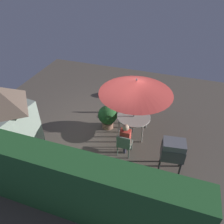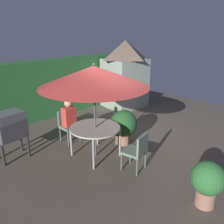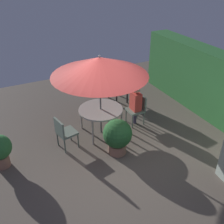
{
  "view_description": "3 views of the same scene",
  "coord_description": "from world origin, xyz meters",
  "px_view_note": "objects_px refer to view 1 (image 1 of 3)",
  "views": [
    {
      "loc": [
        -2.25,
        6.18,
        5.64
      ],
      "look_at": [
        -0.22,
        0.1,
        0.89
      ],
      "focal_mm": 34.49,
      "sensor_mm": 36.0,
      "label": 1
    },
    {
      "loc": [
        -4.47,
        -4.15,
        3.04
      ],
      "look_at": [
        -0.11,
        0.29,
        0.87
      ],
      "focal_mm": 37.88,
      "sensor_mm": 36.0,
      "label": 2
    },
    {
      "loc": [
        4.88,
        -2.64,
        4.5
      ],
      "look_at": [
        -0.54,
        0.07,
        0.91
      ],
      "focal_mm": 42.77,
      "sensor_mm": 36.0,
      "label": 3
    }
  ],
  "objects_px": {
    "bbq_grill": "(173,150)",
    "person_in_red": "(125,136)",
    "patio_umbrella": "(136,87)",
    "chair_far_side": "(135,104)",
    "garden_shed": "(6,123)",
    "chair_near_shed": "(124,144)",
    "potted_plant_by_shed": "(108,116)",
    "potted_plant_by_grill": "(142,86)",
    "patio_table": "(134,118)"
  },
  "relations": [
    {
      "from": "garden_shed",
      "to": "chair_near_shed",
      "type": "bearing_deg",
      "value": -162.71
    },
    {
      "from": "chair_near_shed",
      "to": "potted_plant_by_shed",
      "type": "xyz_separation_m",
      "value": [
        1.02,
        -1.22,
        0.02
      ]
    },
    {
      "from": "chair_far_side",
      "to": "person_in_red",
      "type": "bearing_deg",
      "value": 95.45
    },
    {
      "from": "patio_table",
      "to": "bbq_grill",
      "type": "relative_size",
      "value": 1.03
    },
    {
      "from": "bbq_grill",
      "to": "chair_far_side",
      "type": "distance_m",
      "value": 3.09
    },
    {
      "from": "patio_table",
      "to": "chair_near_shed",
      "type": "distance_m",
      "value": 1.23
    },
    {
      "from": "person_in_red",
      "to": "garden_shed",
      "type": "bearing_deg",
      "value": 18.53
    },
    {
      "from": "chair_near_shed",
      "to": "potted_plant_by_shed",
      "type": "height_order",
      "value": "potted_plant_by_shed"
    },
    {
      "from": "patio_table",
      "to": "potted_plant_by_grill",
      "type": "bearing_deg",
      "value": -84.92
    },
    {
      "from": "patio_table",
      "to": "potted_plant_by_shed",
      "type": "bearing_deg",
      "value": -0.25
    },
    {
      "from": "garden_shed",
      "to": "potted_plant_by_grill",
      "type": "xyz_separation_m",
      "value": [
        -3.34,
        -5.1,
        -0.85
      ]
    },
    {
      "from": "patio_umbrella",
      "to": "chair_near_shed",
      "type": "height_order",
      "value": "patio_umbrella"
    },
    {
      "from": "potted_plant_by_shed",
      "to": "potted_plant_by_grill",
      "type": "relative_size",
      "value": 1.1
    },
    {
      "from": "garden_shed",
      "to": "patio_table",
      "type": "distance_m",
      "value": 4.33
    },
    {
      "from": "patio_umbrella",
      "to": "chair_near_shed",
      "type": "xyz_separation_m",
      "value": [
        0.01,
        1.22,
        -1.52
      ]
    },
    {
      "from": "chair_near_shed",
      "to": "potted_plant_by_shed",
      "type": "distance_m",
      "value": 1.59
    },
    {
      "from": "patio_umbrella",
      "to": "patio_table",
      "type": "bearing_deg",
      "value": 27.98
    },
    {
      "from": "patio_umbrella",
      "to": "potted_plant_by_grill",
      "type": "bearing_deg",
      "value": -84.92
    },
    {
      "from": "garden_shed",
      "to": "patio_umbrella",
      "type": "bearing_deg",
      "value": -146.98
    },
    {
      "from": "potted_plant_by_grill",
      "to": "person_in_red",
      "type": "height_order",
      "value": "person_in_red"
    },
    {
      "from": "patio_umbrella",
      "to": "person_in_red",
      "type": "xyz_separation_m",
      "value": [
        0.01,
        1.13,
        -1.25
      ]
    },
    {
      "from": "patio_table",
      "to": "bbq_grill",
      "type": "height_order",
      "value": "bbq_grill"
    },
    {
      "from": "potted_plant_by_grill",
      "to": "person_in_red",
      "type": "relative_size",
      "value": 0.7
    },
    {
      "from": "bbq_grill",
      "to": "chair_far_side",
      "type": "relative_size",
      "value": 1.33
    },
    {
      "from": "chair_far_side",
      "to": "person_in_red",
      "type": "height_order",
      "value": "person_in_red"
    },
    {
      "from": "garden_shed",
      "to": "chair_near_shed",
      "type": "height_order",
      "value": "garden_shed"
    },
    {
      "from": "chair_near_shed",
      "to": "potted_plant_by_shed",
      "type": "bearing_deg",
      "value": -50.18
    },
    {
      "from": "garden_shed",
      "to": "person_in_red",
      "type": "bearing_deg",
      "value": -161.47
    },
    {
      "from": "garden_shed",
      "to": "patio_table",
      "type": "height_order",
      "value": "garden_shed"
    },
    {
      "from": "garden_shed",
      "to": "person_in_red",
      "type": "distance_m",
      "value": 3.82
    },
    {
      "from": "potted_plant_by_shed",
      "to": "chair_near_shed",
      "type": "bearing_deg",
      "value": 129.82
    },
    {
      "from": "person_in_red",
      "to": "bbq_grill",
      "type": "bearing_deg",
      "value": 171.9
    },
    {
      "from": "patio_umbrella",
      "to": "garden_shed",
      "type": "bearing_deg",
      "value": 33.02
    },
    {
      "from": "person_in_red",
      "to": "potted_plant_by_grill",
      "type": "bearing_deg",
      "value": -86.56
    },
    {
      "from": "garden_shed",
      "to": "chair_far_side",
      "type": "bearing_deg",
      "value": -133.89
    },
    {
      "from": "chair_near_shed",
      "to": "potted_plant_by_grill",
      "type": "height_order",
      "value": "chair_near_shed"
    },
    {
      "from": "bbq_grill",
      "to": "potted_plant_by_shed",
      "type": "bearing_deg",
      "value": -27.81
    },
    {
      "from": "patio_umbrella",
      "to": "potted_plant_by_shed",
      "type": "distance_m",
      "value": 1.82
    },
    {
      "from": "patio_umbrella",
      "to": "potted_plant_by_shed",
      "type": "bearing_deg",
      "value": -0.25
    },
    {
      "from": "patio_umbrella",
      "to": "potted_plant_by_grill",
      "type": "distance_m",
      "value": 3.17
    },
    {
      "from": "patio_table",
      "to": "person_in_red",
      "type": "xyz_separation_m",
      "value": [
        0.01,
        1.13,
        0.06
      ]
    },
    {
      "from": "garden_shed",
      "to": "person_in_red",
      "type": "relative_size",
      "value": 2.12
    },
    {
      "from": "garden_shed",
      "to": "chair_far_side",
      "type": "distance_m",
      "value": 4.92
    },
    {
      "from": "patio_table",
      "to": "chair_near_shed",
      "type": "height_order",
      "value": "chair_near_shed"
    },
    {
      "from": "garden_shed",
      "to": "patio_umbrella",
      "type": "distance_m",
      "value": 4.33
    },
    {
      "from": "person_in_red",
      "to": "patio_umbrella",
      "type": "bearing_deg",
      "value": -90.58
    },
    {
      "from": "patio_umbrella",
      "to": "bbq_grill",
      "type": "distance_m",
      "value": 2.37
    },
    {
      "from": "garden_shed",
      "to": "patio_table",
      "type": "relative_size",
      "value": 2.15
    },
    {
      "from": "bbq_grill",
      "to": "person_in_red",
      "type": "bearing_deg",
      "value": -8.1
    },
    {
      "from": "patio_umbrella",
      "to": "chair_near_shed",
      "type": "relative_size",
      "value": 2.84
    }
  ]
}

